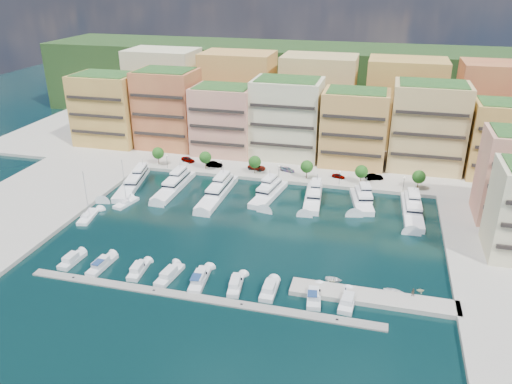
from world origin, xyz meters
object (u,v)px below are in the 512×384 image
cruiser_2 (138,270)px  car_4 (338,176)px  lamppost_3 (340,175)px  cruiser_3 (169,275)px  lamppost_4 (404,181)px  lamppost_1 (221,164)px  tree_2 (255,162)px  lamppost_0 (167,159)px  cruiser_1 (102,265)px  lamppost_2 (279,170)px  cruiser_4 (200,280)px  tree_3 (307,167)px  yacht_2 (218,191)px  tender_3 (420,290)px  car_1 (214,164)px  yacht_3 (269,192)px  cruiser_7 (314,297)px  tree_1 (205,157)px  yacht_1 (175,185)px  car_5 (374,177)px  tree_4 (361,172)px  tender_1 (331,281)px  cruiser_0 (72,260)px  tender_0 (334,279)px  cruiser_5 (236,285)px  yacht_0 (133,181)px  cruiser_8 (348,302)px  person_1 (413,292)px  yacht_5 (362,199)px  tender_2 (394,292)px  sailboat_1 (88,217)px  yacht_4 (313,197)px  sailboat_2 (126,203)px  car_0 (188,159)px  person_0 (346,291)px  yacht_6 (412,209)px  tree_0 (158,153)px

cruiser_2 → car_4: bearing=59.8°
lamppost_3 → cruiser_3: size_ratio=0.48×
lamppost_4 → lamppost_1: bearing=180.0°
tree_2 → lamppost_4: tree_2 is taller
lamppost_0 → cruiser_1: bearing=-80.4°
lamppost_2 → cruiser_4: lamppost_2 is taller
tree_3 → yacht_2: size_ratio=0.23×
lamppost_4 → tender_3: bearing=-86.5°
lamppost_1 → car_1: size_ratio=0.82×
yacht_3 → cruiser_7: yacht_3 is taller
lamppost_0 → yacht_3: size_ratio=0.22×
tree_3 → car_4: (9.29, 2.65, -3.08)m
tree_1 → car_4: tree_1 is taller
cruiser_1 → car_4: (43.89, 60.76, 1.10)m
yacht_1 → car_5: yacht_1 is taller
tree_4 → lamppost_3: bearing=-159.0°
tree_2 → tender_1: (29.59, -51.59, -4.34)m
lamppost_4 → cruiser_0: size_ratio=0.57×
tender_0 → car_5: size_ratio=0.65×
cruiser_5 → yacht_2: bearing=112.7°
tender_3 → car_5: size_ratio=0.30×
yacht_0 → cruiser_1: 44.88m
cruiser_8 → car_5: 62.15m
lamppost_4 → tender_1: bearing=-106.3°
cruiser_1 → person_1: (63.84, 4.50, 1.24)m
yacht_5 → person_1: 43.80m
cruiser_2 → lamppost_2: bearing=72.0°
cruiser_0 → tender_2: 67.94m
lamppost_2 → sailboat_1: sailboat_1 is taller
car_5 → yacht_3: bearing=100.8°
yacht_4 → cruiser_1: bearing=-130.6°
cruiser_0 → lamppost_4: bearing=38.6°
cruiser_5 → sailboat_2: (-39.94, 29.74, -0.23)m
car_0 → person_0: car_0 is taller
cruiser_0 → cruiser_8: bearing=-0.0°
sailboat_2 → tender_1: sailboat_2 is taller
tree_3 → tree_4: 16.00m
tree_2 → lamppost_0: (-28.00, -2.30, -0.92)m
lamppost_1 → tender_0: (39.94, -48.58, -3.47)m
tree_2 → tender_3: bearing=-47.0°
sailboat_1 → tender_3: 82.05m
lamppost_0 → yacht_6: bearing=-9.2°
tender_2 → person_0: 10.06m
tree_3 → tender_2: (25.83, -52.24, -4.34)m
tender_3 → person_1: size_ratio=0.98×
yacht_3 → car_4: (17.69, 15.72, 0.46)m
tree_1 → tree_4: same height
cruiser_3 → lamppost_1: bearing=97.1°
tree_0 → yacht_0: (-1.03, -15.62, -3.53)m
cruiser_2 → sailboat_1: 31.17m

